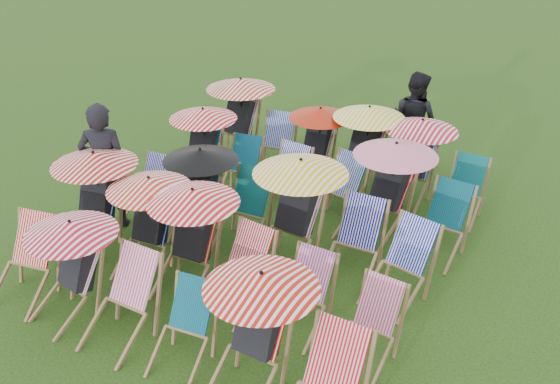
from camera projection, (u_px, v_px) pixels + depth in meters
The scene contains 32 objects.
ground at pixel (262, 252), 8.55m from camera, with size 100.00×100.00×0.00m, color black.
deckchair_0 at pixel (23, 263), 7.49m from camera, with size 0.80×0.99×0.97m.
deckchair_1 at pixel (68, 267), 7.11m from camera, with size 1.05×1.12×1.24m.
deckchair_2 at pixel (120, 302), 6.82m from camera, with size 0.65×0.91×0.98m.
deckchair_3 at pixel (182, 329), 6.52m from camera, with size 0.66×0.85×0.85m.
deckchair_4 at pixel (253, 330), 6.08m from camera, with size 1.14×1.18×1.35m.
deckchair_6 at pixel (92, 198), 8.41m from camera, with size 1.15×1.23×1.36m.
deckchair_7 at pixel (146, 222), 7.94m from camera, with size 1.08×1.15×1.28m.
deckchair_8 at pixel (188, 238), 7.57m from camera, with size 1.12×1.18×1.33m.
deckchair_9 at pixel (237, 272), 7.34m from camera, with size 0.70×0.92×0.94m.
deckchair_10 at pixel (301, 296), 7.00m from camera, with size 0.58×0.81×0.87m.
deckchair_11 at pixel (369, 327), 6.56m from camera, with size 0.61×0.81×0.85m.
deckchair_12 at pixel (149, 189), 9.27m from camera, with size 0.63×0.83×0.85m.
deckchair_13 at pixel (197, 190), 8.74m from camera, with size 1.05×1.15×1.25m.
deckchair_14 at pixel (243, 211), 8.57m from camera, with size 0.71×0.94×0.97m.
deckchair_15 at pixel (292, 210), 8.04m from camera, with size 1.23×1.29×1.45m.
deckchair_16 at pixel (353, 244), 7.85m from camera, with size 0.69×0.93×0.98m.
deckchair_17 at pixel (400, 265), 7.45m from camera, with size 0.78×0.97×0.95m.
deckchair_18 at pixel (199, 146), 10.03m from camera, with size 1.08×1.15×1.28m.
deckchair_19 at pixel (240, 169), 9.83m from camera, with size 0.70×0.89×0.87m.
deckchair_20 at pixel (281, 181), 9.38m from camera, with size 0.71×0.93×0.95m.
deckchair_21 at pixel (336, 192), 9.07m from camera, with size 0.79×0.98×0.96m.
deckchair_22 at pixel (386, 188), 8.66m from camera, with size 1.16×1.24×1.38m.
deckchair_23 at pixel (441, 224), 8.31m from camera, with size 0.69×0.91×0.94m.
deckchair_24 at pixel (236, 117), 10.93m from camera, with size 1.20×1.25×1.42m.
deckchair_25 at pixel (275, 145), 10.59m from camera, with size 0.77×0.95×0.92m.
deckchair_26 at pixel (315, 143), 10.20m from camera, with size 1.04×1.08×1.23m.
deckchair_27 at pixel (361, 146), 9.95m from camera, with size 1.14×1.21×1.35m.
deckchair_28 at pixel (413, 159), 9.56m from camera, with size 1.10×1.15×1.31m.
deckchair_29 at pixel (463, 191), 9.19m from camera, with size 0.58×0.81×0.87m.
person_left at pixel (105, 166), 8.76m from camera, with size 0.69×0.45×1.88m, color black.
person_rear at pixel (414, 120), 10.53m from camera, with size 0.82×0.64×1.70m, color black.
Camera 1 is at (3.79, -6.04, 4.80)m, focal length 40.00 mm.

